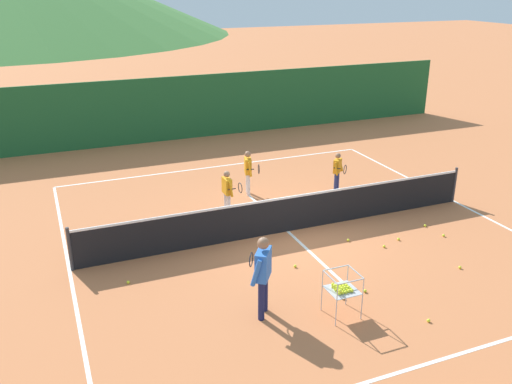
# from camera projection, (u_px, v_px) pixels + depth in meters

# --- Properties ---
(ground_plane) EXTENTS (120.00, 120.00, 0.00)m
(ground_plane) POSITION_uv_depth(u_px,v_px,m) (288.00, 231.00, 14.16)
(ground_plane) COLOR #C67042
(line_baseline_near) EXTENTS (10.83, 0.08, 0.01)m
(line_baseline_near) POSITION_uv_depth(u_px,v_px,m) (430.00, 363.00, 9.30)
(line_baseline_near) COLOR white
(line_baseline_near) RESTS_ON ground
(line_baseline_far) EXTENTS (10.83, 0.08, 0.01)m
(line_baseline_far) POSITION_uv_depth(u_px,v_px,m) (218.00, 166.00, 19.06)
(line_baseline_far) COLOR white
(line_baseline_far) RESTS_ON ground
(line_sideline_west) EXTENTS (0.08, 11.32, 0.01)m
(line_sideline_west) POSITION_uv_depth(u_px,v_px,m) (69.00, 271.00, 12.25)
(line_sideline_west) COLOR white
(line_sideline_west) RESTS_ON ground
(line_sideline_east) EXTENTS (0.08, 11.32, 0.01)m
(line_sideline_east) POSITION_uv_depth(u_px,v_px,m) (454.00, 201.00, 16.07)
(line_sideline_east) COLOR white
(line_sideline_east) RESTS_ON ground
(line_service_center) EXTENTS (0.08, 5.58, 0.01)m
(line_service_center) POSITION_uv_depth(u_px,v_px,m) (288.00, 231.00, 14.16)
(line_service_center) COLOR white
(line_service_center) RESTS_ON ground
(tennis_net) EXTENTS (10.77, 0.08, 1.05)m
(tennis_net) POSITION_uv_depth(u_px,v_px,m) (288.00, 214.00, 13.98)
(tennis_net) COLOR #333338
(tennis_net) RESTS_ON ground
(instructor) EXTENTS (0.57, 0.82, 1.66)m
(instructor) POSITION_uv_depth(u_px,v_px,m) (263.00, 269.00, 10.29)
(instructor) COLOR #191E4C
(instructor) RESTS_ON ground
(student_0) EXTENTS (0.41, 0.61, 1.28)m
(student_0) POSITION_uv_depth(u_px,v_px,m) (228.00, 189.00, 14.87)
(student_0) COLOR silver
(student_0) RESTS_ON ground
(student_1) EXTENTS (0.42, 0.71, 1.36)m
(student_1) POSITION_uv_depth(u_px,v_px,m) (248.00, 169.00, 16.31)
(student_1) COLOR silver
(student_1) RESTS_ON ground
(student_2) EXTENTS (0.46, 0.65, 1.21)m
(student_2) POSITION_uv_depth(u_px,v_px,m) (338.00, 168.00, 16.61)
(student_2) COLOR navy
(student_2) RESTS_ON ground
(ball_cart) EXTENTS (0.58, 0.58, 0.90)m
(ball_cart) POSITION_uv_depth(u_px,v_px,m) (342.00, 289.00, 10.43)
(ball_cart) COLOR #B7B7BC
(ball_cart) RESTS_ON ground
(tennis_ball_0) EXTENTS (0.07, 0.07, 0.07)m
(tennis_ball_0) POSITION_uv_depth(u_px,v_px,m) (429.00, 321.00, 10.40)
(tennis_ball_0) COLOR yellow
(tennis_ball_0) RESTS_ON ground
(tennis_ball_1) EXTENTS (0.07, 0.07, 0.07)m
(tennis_ball_1) POSITION_uv_depth(u_px,v_px,m) (399.00, 239.00, 13.66)
(tennis_ball_1) COLOR yellow
(tennis_ball_1) RESTS_ON ground
(tennis_ball_2) EXTENTS (0.07, 0.07, 0.07)m
(tennis_ball_2) POSITION_uv_depth(u_px,v_px,m) (295.00, 266.00, 12.37)
(tennis_ball_2) COLOR yellow
(tennis_ball_2) RESTS_ON ground
(tennis_ball_3) EXTENTS (0.07, 0.07, 0.07)m
(tennis_ball_3) POSITION_uv_depth(u_px,v_px,m) (348.00, 240.00, 13.61)
(tennis_ball_3) COLOR yellow
(tennis_ball_3) RESTS_ON ground
(tennis_ball_4) EXTENTS (0.07, 0.07, 0.07)m
(tennis_ball_4) POSITION_uv_depth(u_px,v_px,m) (444.00, 235.00, 13.86)
(tennis_ball_4) COLOR yellow
(tennis_ball_4) RESTS_ON ground
(tennis_ball_5) EXTENTS (0.07, 0.07, 0.07)m
(tennis_ball_5) POSITION_uv_depth(u_px,v_px,m) (460.00, 267.00, 12.32)
(tennis_ball_5) COLOR yellow
(tennis_ball_5) RESTS_ON ground
(tennis_ball_6) EXTENTS (0.07, 0.07, 0.07)m
(tennis_ball_6) POSITION_uv_depth(u_px,v_px,m) (128.00, 282.00, 11.72)
(tennis_ball_6) COLOR yellow
(tennis_ball_6) RESTS_ON ground
(tennis_ball_7) EXTENTS (0.07, 0.07, 0.07)m
(tennis_ball_7) POSITION_uv_depth(u_px,v_px,m) (384.00, 246.00, 13.29)
(tennis_ball_7) COLOR yellow
(tennis_ball_7) RESTS_ON ground
(tennis_ball_8) EXTENTS (0.07, 0.07, 0.07)m
(tennis_ball_8) POSITION_uv_depth(u_px,v_px,m) (425.00, 226.00, 14.41)
(tennis_ball_8) COLOR yellow
(tennis_ball_8) RESTS_ON ground
(tennis_ball_10) EXTENTS (0.07, 0.07, 0.07)m
(tennis_ball_10) POSITION_uv_depth(u_px,v_px,m) (343.00, 298.00, 11.14)
(tennis_ball_10) COLOR yellow
(tennis_ball_10) RESTS_ON ground
(tennis_ball_11) EXTENTS (0.07, 0.07, 0.07)m
(tennis_ball_11) POSITION_uv_depth(u_px,v_px,m) (365.00, 291.00, 11.39)
(tennis_ball_11) COLOR yellow
(tennis_ball_11) RESTS_ON ground
(windscreen_fence) EXTENTS (23.83, 0.08, 2.55)m
(windscreen_fence) POSITION_uv_depth(u_px,v_px,m) (186.00, 108.00, 21.98)
(windscreen_fence) COLOR #1E5B2D
(windscreen_fence) RESTS_ON ground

